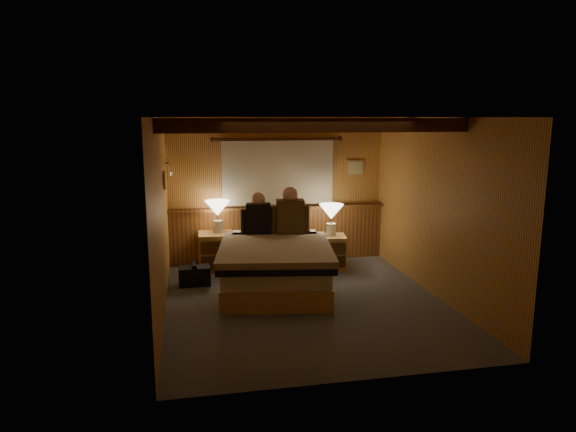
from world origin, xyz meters
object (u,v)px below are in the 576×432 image
object	(u,v)px
nightstand_right	(330,252)
person_right	(290,214)
lamp_left	(218,210)
duffel_bag	(194,275)
bed	(275,266)
nightstand_left	(216,251)
lamp_right	(331,214)
person_left	(258,217)

from	to	relation	value
nightstand_right	person_right	world-z (taller)	person_right
lamp_left	duffel_bag	bearing A→B (deg)	-117.46
bed	lamp_left	bearing A→B (deg)	129.45
nightstand_right	nightstand_left	bearing A→B (deg)	179.31
nightstand_left	lamp_left	distance (m)	0.66
bed	duffel_bag	bearing A→B (deg)	167.37
nightstand_right	bed	bearing A→B (deg)	-131.39
bed	person_right	world-z (taller)	person_right
person_right	duffel_bag	world-z (taller)	person_right
duffel_bag	person_right	bearing A→B (deg)	6.42
nightstand_left	nightstand_right	world-z (taller)	nightstand_left
lamp_left	person_right	bearing A→B (deg)	-28.12
duffel_bag	lamp_left	bearing A→B (deg)	60.96
lamp_left	lamp_right	bearing A→B (deg)	-10.19
bed	nightstand_right	xyz separation A→B (m)	(1.04, 0.87, -0.08)
bed	lamp_right	distance (m)	1.49
bed	nightstand_left	bearing A→B (deg)	131.87
lamp_right	person_right	size ratio (longest dim) A/B	0.68
nightstand_left	lamp_right	bearing A→B (deg)	-7.57
nightstand_left	nightstand_right	bearing A→B (deg)	-8.42
person_left	duffel_bag	world-z (taller)	person_left
lamp_left	person_left	bearing A→B (deg)	-40.14
nightstand_right	lamp_right	size ratio (longest dim) A/B	1.10
bed	nightstand_left	distance (m)	1.39
nightstand_left	duffel_bag	distance (m)	0.83
nightstand_right	duffel_bag	bearing A→B (deg)	-159.99
nightstand_right	lamp_left	world-z (taller)	lamp_left
person_left	person_right	distance (m)	0.48
person_left	person_right	bearing A→B (deg)	-0.86
lamp_left	person_left	world-z (taller)	person_left
nightstand_left	lamp_left	world-z (taller)	lamp_left
lamp_left	duffel_bag	world-z (taller)	lamp_left
person_left	duffel_bag	bearing A→B (deg)	-156.06
nightstand_left	duffel_bag	xyz separation A→B (m)	(-0.36, -0.73, -0.16)
nightstand_right	lamp_right	xyz separation A→B (m)	(0.02, 0.02, 0.62)
lamp_right	duffel_bag	size ratio (longest dim) A/B	1.10
person_left	nightstand_right	bearing A→B (deg)	15.23
nightstand_left	lamp_left	size ratio (longest dim) A/B	1.16
bed	person_right	size ratio (longest dim) A/B	2.92
nightstand_right	duffel_bag	size ratio (longest dim) A/B	1.21
nightstand_left	person_right	size ratio (longest dim) A/B	0.81
lamp_left	lamp_right	xyz separation A→B (m)	(1.78, -0.32, -0.06)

